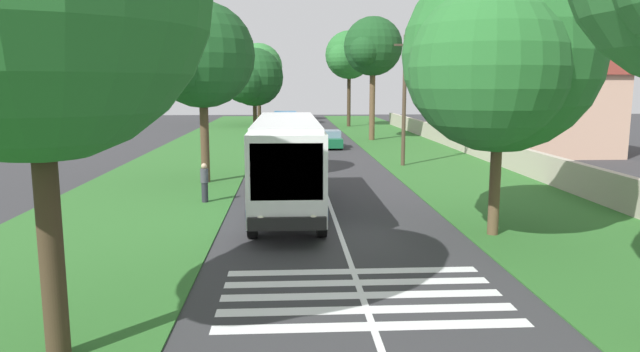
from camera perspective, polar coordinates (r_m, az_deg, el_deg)
name	(u,v)px	position (r m, az deg, el deg)	size (l,w,h in m)	color
ground	(341,238)	(19.16, 2.14, -6.16)	(160.00, 160.00, 0.00)	#333335
grass_verge_left	(178,172)	(34.39, -14.01, 0.42)	(120.00, 8.00, 0.04)	#2D6628
grass_verge_right	(454,169)	(35.21, 13.22, 0.64)	(120.00, 8.00, 0.04)	#2D6628
centre_line	(318,171)	(33.83, -0.23, 0.52)	(110.00, 0.16, 0.01)	silver
coach_bus	(287,159)	(22.67, -3.33, 1.74)	(11.16, 2.62, 3.73)	white
zebra_crossing	(362,295)	(14.14, 4.20, -11.79)	(4.05, 6.80, 0.01)	silver
trailing_car_0	(290,148)	(40.40, -3.06, 2.85)	(4.30, 1.78, 1.43)	#B7A893
trailing_car_1	(330,140)	(46.24, 1.01, 3.65)	(4.30, 1.78, 1.43)	#145933
trailing_minibus_0	(285,123)	(53.53, -3.48, 5.32)	(6.00, 2.14, 2.53)	teal
roadside_tree_left_0	(200,58)	(30.08, -11.85, 11.44)	(6.30, 5.32, 9.15)	#4C3826
roadside_tree_left_2	(252,79)	(71.92, -6.79, 9.62)	(8.73, 7.28, 9.55)	#3D2D1E
roadside_tree_left_3	(257,69)	(80.67, -6.28, 10.61)	(8.02, 6.57, 10.72)	#3D2D1E
roadside_tree_right_0	(348,56)	(70.05, 2.81, 11.86)	(6.72, 5.76, 11.46)	#3D2D1E
roadside_tree_right_1	(372,48)	(53.10, 5.18, 12.57)	(6.33, 5.28, 11.09)	brown
roadside_tree_right_3	(494,61)	(19.62, 16.98, 10.95)	(8.15, 6.51, 9.17)	brown
utility_pole	(404,99)	(35.94, 8.41, 7.62)	(0.24, 1.40, 8.01)	#473828
roadside_wall	(482,148)	(40.88, 15.86, 2.74)	(70.00, 0.40, 1.46)	#B2A893
roadside_building	(548,106)	(46.98, 21.83, 6.54)	(11.09, 7.26, 6.84)	tan
pedestrian	(205,182)	(25.00, -11.46, -0.61)	(0.34, 0.34, 1.69)	#26262D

